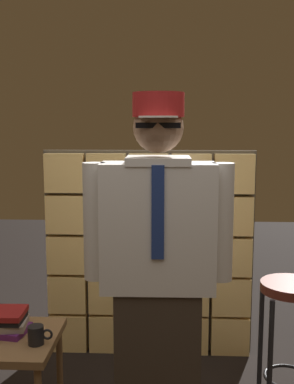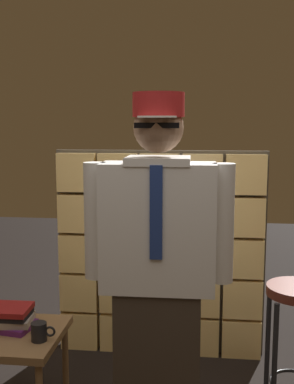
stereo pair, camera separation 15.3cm
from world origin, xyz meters
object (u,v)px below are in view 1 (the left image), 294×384
standing_person (158,274)px  book_stack (4,322)px  bar_stool (291,318)px  side_table (7,349)px  coffee_mug (36,335)px

standing_person → book_stack: (-0.81, 0.17, -0.33)m
bar_stool → side_table: (-1.50, -0.20, -0.12)m
side_table → book_stack: 0.14m
bar_stool → coffee_mug: (-1.32, -0.28, 0.00)m
bar_stool → side_table: bar_stool is taller
bar_stool → side_table: 1.52m
standing_person → side_table: bearing=170.2°
standing_person → coffee_mug: size_ratio=14.00×
standing_person → book_stack: standing_person is taller
bar_stool → standing_person: bearing=-155.6°
standing_person → bar_stool: size_ratio=2.28×
book_stack → bar_stool: bearing=6.0°
side_table → book_stack: bearing=122.7°
bar_stool → side_table: size_ratio=1.46×
standing_person → bar_stool: (0.72, 0.33, -0.34)m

